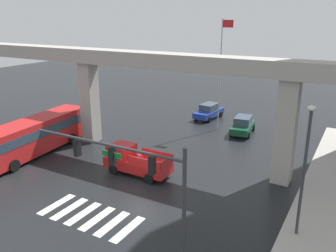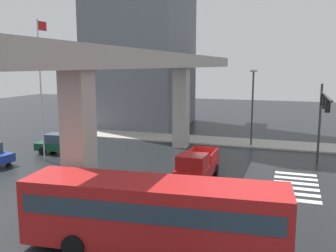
{
  "view_description": "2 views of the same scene",
  "coord_description": "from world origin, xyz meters",
  "px_view_note": "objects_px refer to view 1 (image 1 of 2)",
  "views": [
    {
      "loc": [
        13.09,
        -18.96,
        11.39
      ],
      "look_at": [
        0.3,
        3.64,
        3.24
      ],
      "focal_mm": 37.76,
      "sensor_mm": 36.0,
      "label": 1
    },
    {
      "loc": [
        -24.37,
        -4.76,
        7.61
      ],
      "look_at": [
        0.41,
        3.53,
        3.36
      ],
      "focal_mm": 39.97,
      "sensor_mm": 36.0,
      "label": 2
    }
  ],
  "objects_px": {
    "pickup_truck": "(134,161)",
    "sedan_blue": "(209,111)",
    "city_bus": "(36,134)",
    "sedan_dark_green": "(243,125)",
    "traffic_signal_mast": "(133,171)",
    "flagpole": "(221,68)",
    "street_lamp_near_corner": "(306,158)"
  },
  "relations": [
    {
      "from": "pickup_truck",
      "to": "sedan_blue",
      "type": "bearing_deg",
      "value": 93.61
    },
    {
      "from": "city_bus",
      "to": "sedan_blue",
      "type": "relative_size",
      "value": 2.46
    },
    {
      "from": "sedan_dark_green",
      "to": "sedan_blue",
      "type": "xyz_separation_m",
      "value": [
        -5.1,
        3.29,
        0.0
      ]
    },
    {
      "from": "sedan_dark_green",
      "to": "city_bus",
      "type": "bearing_deg",
      "value": -134.86
    },
    {
      "from": "sedan_dark_green",
      "to": "traffic_signal_mast",
      "type": "bearing_deg",
      "value": -86.08
    },
    {
      "from": "city_bus",
      "to": "flagpole",
      "type": "bearing_deg",
      "value": 50.49
    },
    {
      "from": "city_bus",
      "to": "sedan_dark_green",
      "type": "bearing_deg",
      "value": 45.14
    },
    {
      "from": "flagpole",
      "to": "sedan_dark_green",
      "type": "bearing_deg",
      "value": 4.04
    },
    {
      "from": "traffic_signal_mast",
      "to": "street_lamp_near_corner",
      "type": "distance_m",
      "value": 8.7
    },
    {
      "from": "city_bus",
      "to": "flagpole",
      "type": "relative_size",
      "value": 0.99
    },
    {
      "from": "sedan_blue",
      "to": "flagpole",
      "type": "height_order",
      "value": "flagpole"
    },
    {
      "from": "sedan_blue",
      "to": "flagpole",
      "type": "relative_size",
      "value": 0.4
    },
    {
      "from": "city_bus",
      "to": "traffic_signal_mast",
      "type": "height_order",
      "value": "traffic_signal_mast"
    },
    {
      "from": "sedan_dark_green",
      "to": "traffic_signal_mast",
      "type": "distance_m",
      "value": 21.48
    },
    {
      "from": "street_lamp_near_corner",
      "to": "flagpole",
      "type": "xyz_separation_m",
      "value": [
        -10.57,
        15.28,
        1.83
      ]
    },
    {
      "from": "street_lamp_near_corner",
      "to": "flagpole",
      "type": "relative_size",
      "value": 0.65
    },
    {
      "from": "traffic_signal_mast",
      "to": "flagpole",
      "type": "height_order",
      "value": "flagpole"
    },
    {
      "from": "traffic_signal_mast",
      "to": "flagpole",
      "type": "relative_size",
      "value": 0.78
    },
    {
      "from": "pickup_truck",
      "to": "street_lamp_near_corner",
      "type": "height_order",
      "value": "street_lamp_near_corner"
    },
    {
      "from": "street_lamp_near_corner",
      "to": "pickup_truck",
      "type": "bearing_deg",
      "value": 169.48
    },
    {
      "from": "sedan_dark_green",
      "to": "sedan_blue",
      "type": "relative_size",
      "value": 1.0
    },
    {
      "from": "sedan_blue",
      "to": "street_lamp_near_corner",
      "type": "distance_m",
      "value": 23.21
    },
    {
      "from": "pickup_truck",
      "to": "traffic_signal_mast",
      "type": "relative_size",
      "value": 0.59
    },
    {
      "from": "sedan_dark_green",
      "to": "traffic_signal_mast",
      "type": "relative_size",
      "value": 0.51
    },
    {
      "from": "sedan_dark_green",
      "to": "street_lamp_near_corner",
      "type": "xyz_separation_m",
      "value": [
        8.06,
        -15.46,
        3.7
      ]
    },
    {
      "from": "pickup_truck",
      "to": "city_bus",
      "type": "distance_m",
      "value": 9.77
    },
    {
      "from": "traffic_signal_mast",
      "to": "sedan_dark_green",
      "type": "bearing_deg",
      "value": 93.92
    },
    {
      "from": "pickup_truck",
      "to": "sedan_dark_green",
      "type": "relative_size",
      "value": 1.14
    },
    {
      "from": "city_bus",
      "to": "sedan_blue",
      "type": "height_order",
      "value": "city_bus"
    },
    {
      "from": "pickup_truck",
      "to": "flagpole",
      "type": "relative_size",
      "value": 0.46
    },
    {
      "from": "pickup_truck",
      "to": "street_lamp_near_corner",
      "type": "relative_size",
      "value": 0.71
    },
    {
      "from": "sedan_dark_green",
      "to": "flagpole",
      "type": "xyz_separation_m",
      "value": [
        -2.51,
        -0.18,
        5.53
      ]
    }
  ]
}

